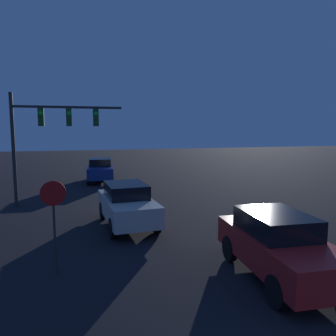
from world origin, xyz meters
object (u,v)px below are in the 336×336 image
Objects in this scene: car_near at (278,245)px; traffic_signal_mast at (48,128)px; car_mid at (127,204)px; car_far at (100,170)px; stop_sign at (54,210)px.

traffic_signal_mast is (-6.37, 10.47, 3.04)m from car_near.
car_mid and car_far have the same top height.
car_far is 8.10m from traffic_signal_mast.
stop_sign is at bearing 86.07° from car_far.
traffic_signal_mast reaches higher than stop_sign.
car_far is 1.71× the size of stop_sign.
stop_sign is at bearing -13.70° from car_near.
car_near is 0.77× the size of traffic_signal_mast.
car_far is 15.75m from stop_sign.
car_near is 17.66m from car_far.
car_far is at bearing 81.60° from stop_sign.
traffic_signal_mast is at bearing -59.07° from car_mid.
car_mid is 4.74m from stop_sign.
car_near is 1.00× the size of car_mid.
stop_sign is (-5.65, 1.78, 0.87)m from car_near.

